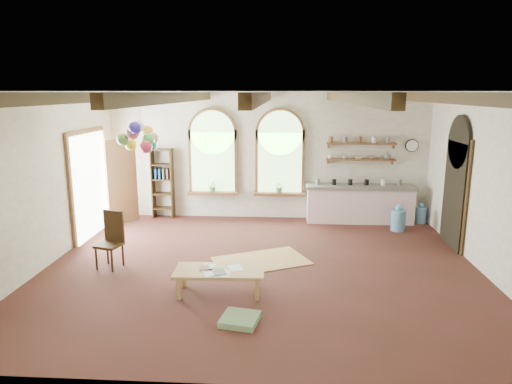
# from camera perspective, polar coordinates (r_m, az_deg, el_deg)

# --- Properties ---
(floor) EXTENTS (8.00, 8.00, 0.00)m
(floor) POSITION_cam_1_polar(r_m,az_deg,el_deg) (8.60, 0.64, -9.39)
(floor) COLOR #4F2320
(floor) RESTS_ON ground
(ceiling_beams) EXTENTS (6.20, 6.80, 0.18)m
(ceiling_beams) POSITION_cam_1_polar(r_m,az_deg,el_deg) (7.99, 0.70, 11.73)
(ceiling_beams) COLOR #3A2812
(ceiling_beams) RESTS_ON ceiling
(window_left) EXTENTS (1.30, 0.28, 2.20)m
(window_left) POSITION_cam_1_polar(r_m,az_deg,el_deg) (11.65, -5.41, 4.64)
(window_left) COLOR brown
(window_left) RESTS_ON floor
(window_right) EXTENTS (1.30, 0.28, 2.20)m
(window_right) POSITION_cam_1_polar(r_m,az_deg,el_deg) (11.51, 3.01, 4.59)
(window_right) COLOR brown
(window_right) RESTS_ON floor
(left_doorway) EXTENTS (0.10, 1.90, 2.50)m
(left_doorway) POSITION_cam_1_polar(r_m,az_deg,el_deg) (10.89, -20.07, 0.82)
(left_doorway) COLOR brown
(left_doorway) RESTS_ON floor
(right_doorway) EXTENTS (0.10, 1.30, 2.40)m
(right_doorway) POSITION_cam_1_polar(r_m,az_deg,el_deg) (10.34, 23.54, -0.33)
(right_doorway) COLOR black
(right_doorway) RESTS_ON floor
(kitchen_counter) EXTENTS (2.68, 0.62, 0.94)m
(kitchen_counter) POSITION_cam_1_polar(r_m,az_deg,el_deg) (11.66, 12.81, -1.39)
(kitchen_counter) COLOR silver
(kitchen_counter) RESTS_ON floor
(wall_shelf_lower) EXTENTS (1.70, 0.24, 0.04)m
(wall_shelf_lower) POSITION_cam_1_polar(r_m,az_deg,el_deg) (11.63, 12.93, 3.96)
(wall_shelf_lower) COLOR brown
(wall_shelf_lower) RESTS_ON wall_back
(wall_shelf_upper) EXTENTS (1.70, 0.24, 0.04)m
(wall_shelf_upper) POSITION_cam_1_polar(r_m,az_deg,el_deg) (11.58, 13.02, 5.92)
(wall_shelf_upper) COLOR brown
(wall_shelf_upper) RESTS_ON wall_back
(wall_clock) EXTENTS (0.32, 0.04, 0.32)m
(wall_clock) POSITION_cam_1_polar(r_m,az_deg,el_deg) (11.93, 18.91, 5.51)
(wall_clock) COLOR black
(wall_clock) RESTS_ON wall_back
(bookshelf) EXTENTS (0.53, 0.32, 1.80)m
(bookshelf) POSITION_cam_1_polar(r_m,az_deg,el_deg) (11.94, -11.59, 1.07)
(bookshelf) COLOR #3A2812
(bookshelf) RESTS_ON floor
(coffee_table) EXTENTS (1.45, 0.71, 0.41)m
(coffee_table) POSITION_cam_1_polar(r_m,az_deg,el_deg) (7.45, -4.62, -9.98)
(coffee_table) COLOR tan
(coffee_table) RESTS_ON floor
(side_chair) EXTENTS (0.51, 0.51, 1.05)m
(side_chair) POSITION_cam_1_polar(r_m,az_deg,el_deg) (8.93, -17.76, -7.10)
(side_chair) COLOR #3A2812
(side_chair) RESTS_ON floor
(floor_mat) EXTENTS (2.02, 1.71, 0.02)m
(floor_mat) POSITION_cam_1_polar(r_m,az_deg,el_deg) (8.89, 0.65, -8.59)
(floor_mat) COLOR tan
(floor_mat) RESTS_ON floor
(floor_cushion) EXTENTS (0.60, 0.60, 0.09)m
(floor_cushion) POSITION_cam_1_polar(r_m,az_deg,el_deg) (6.71, -2.03, -15.62)
(floor_cushion) COLOR #6F9667
(floor_cushion) RESTS_ON floor
(water_jug_a) EXTENTS (0.33, 0.33, 0.64)m
(water_jug_a) POSITION_cam_1_polar(r_m,az_deg,el_deg) (11.21, 17.37, -3.26)
(water_jug_a) COLOR #5B97C5
(water_jug_a) RESTS_ON floor
(water_jug_b) EXTENTS (0.27, 0.27, 0.52)m
(water_jug_b) POSITION_cam_1_polar(r_m,az_deg,el_deg) (12.06, 19.90, -2.61)
(water_jug_b) COLOR #5B97C5
(water_jug_b) RESTS_ON floor
(balloon_cluster) EXTENTS (0.75, 0.88, 1.15)m
(balloon_cluster) POSITION_cam_1_polar(r_m,az_deg,el_deg) (9.25, -14.24, 6.65)
(balloon_cluster) COLOR white
(balloon_cluster) RESTS_ON floor
(table_book) EXTENTS (0.18, 0.24, 0.02)m
(table_book) POSITION_cam_1_polar(r_m,az_deg,el_deg) (7.51, -7.05, -9.38)
(table_book) COLOR olive
(table_book) RESTS_ON coffee_table
(tablet) EXTENTS (0.27, 0.32, 0.01)m
(tablet) POSITION_cam_1_polar(r_m,az_deg,el_deg) (7.33, -4.62, -9.93)
(tablet) COLOR black
(tablet) RESTS_ON coffee_table
(potted_plant_left) EXTENTS (0.27, 0.23, 0.30)m
(potted_plant_left) POSITION_cam_1_polar(r_m,az_deg,el_deg) (11.68, -5.41, 0.77)
(potted_plant_left) COLOR #598C4C
(potted_plant_left) RESTS_ON window_left
(potted_plant_right) EXTENTS (0.27, 0.23, 0.30)m
(potted_plant_right) POSITION_cam_1_polar(r_m,az_deg,el_deg) (11.54, 2.96, 0.67)
(potted_plant_right) COLOR #598C4C
(potted_plant_right) RESTS_ON window_right
(shelf_cup_a) EXTENTS (0.12, 0.10, 0.10)m
(shelf_cup_a) POSITION_cam_1_polar(r_m,az_deg,el_deg) (11.53, 9.25, 4.38)
(shelf_cup_a) COLOR white
(shelf_cup_a) RESTS_ON wall_shelf_lower
(shelf_cup_b) EXTENTS (0.10, 0.10, 0.09)m
(shelf_cup_b) POSITION_cam_1_polar(r_m,az_deg,el_deg) (11.57, 10.98, 4.34)
(shelf_cup_b) COLOR beige
(shelf_cup_b) RESTS_ON wall_shelf_lower
(shelf_bowl_a) EXTENTS (0.22, 0.22, 0.05)m
(shelf_bowl_a) POSITION_cam_1_polar(r_m,az_deg,el_deg) (11.62, 12.69, 4.20)
(shelf_bowl_a) COLOR beige
(shelf_bowl_a) RESTS_ON wall_shelf_lower
(shelf_bowl_b) EXTENTS (0.20, 0.20, 0.06)m
(shelf_bowl_b) POSITION_cam_1_polar(r_m,az_deg,el_deg) (11.68, 14.39, 4.17)
(shelf_bowl_b) COLOR #8C664C
(shelf_bowl_b) RESTS_ON wall_shelf_lower
(shelf_vase) EXTENTS (0.18, 0.18, 0.19)m
(shelf_vase) POSITION_cam_1_polar(r_m,az_deg,el_deg) (11.74, 16.09, 4.44)
(shelf_vase) COLOR slate
(shelf_vase) RESTS_ON wall_shelf_lower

